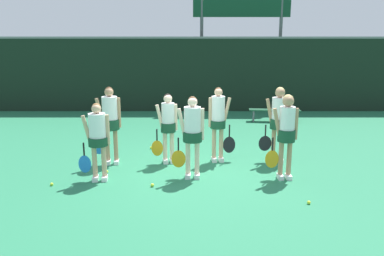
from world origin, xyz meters
The scene contains 16 objects.
ground_plane centered at (0.00, 0.00, 0.00)m, with size 140.00×140.00×0.00m, color #26724C.
fence_windscreen centered at (0.00, 7.37, 1.53)m, with size 60.00×0.08×3.03m.
scoreboard centered at (2.06, 8.21, 4.28)m, with size 4.04×0.15×5.47m.
bench_courtside centered at (2.98, 5.28, 0.38)m, with size 1.84×0.56×0.44m.
player_0 centered at (-1.92, -0.62, 0.95)m, with size 0.66×0.40×1.62m.
player_1 centered at (0.00, -0.47, 1.03)m, with size 0.69×0.40×1.73m.
player_2 centered at (1.94, -0.52, 1.06)m, with size 0.65×0.36×1.78m.
player_3 centered at (-1.90, 0.46, 1.08)m, with size 0.69×0.40×1.82m.
player_4 centered at (-0.56, 0.54, 0.96)m, with size 0.62×0.35×1.65m.
player_5 centered at (0.62, 0.66, 1.05)m, with size 0.65×0.36×1.78m.
player_6 centered at (2.03, 0.60, 1.08)m, with size 0.69×0.40×1.80m.
tennis_ball_0 centered at (-0.79, -1.00, 0.03)m, with size 0.07×0.07×0.07m, color #CCE033.
tennis_ball_1 centered at (-1.10, 1.70, 0.03)m, with size 0.07×0.07×0.07m, color #CCE033.
tennis_ball_2 centered at (2.08, -1.82, 0.03)m, with size 0.06×0.06×0.06m, color #CCE033.
tennis_ball_3 centered at (-2.81, -0.95, 0.03)m, with size 0.06×0.06×0.06m, color #CCE033.
tennis_ball_4 centered at (-1.87, -0.20, 0.03)m, with size 0.06×0.06×0.06m, color #CCE033.
Camera 1 is at (-0.00, -7.99, 2.81)m, focal length 35.00 mm.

